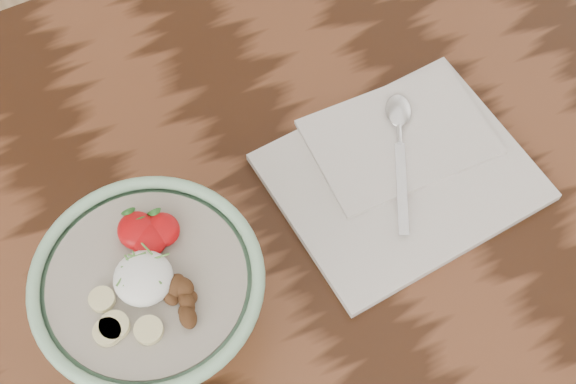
% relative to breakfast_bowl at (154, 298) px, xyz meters
% --- Properties ---
extents(table, '(1.60, 0.90, 0.75)m').
position_rel_breakfast_bowl_xyz_m(table, '(0.18, 0.02, -0.16)').
color(table, black).
rests_on(table, ground).
extents(breakfast_bowl, '(0.21, 0.21, 0.14)m').
position_rel_breakfast_bowl_xyz_m(breakfast_bowl, '(0.00, 0.00, 0.00)').
color(breakfast_bowl, '#91C49C').
rests_on(breakfast_bowl, table).
extents(napkin, '(0.28, 0.23, 0.02)m').
position_rel_breakfast_bowl_xyz_m(napkin, '(0.30, 0.04, -0.06)').
color(napkin, silver).
rests_on(napkin, table).
extents(spoon, '(0.10, 0.16, 0.01)m').
position_rel_breakfast_bowl_xyz_m(spoon, '(0.32, 0.08, -0.05)').
color(spoon, silver).
rests_on(spoon, napkin).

